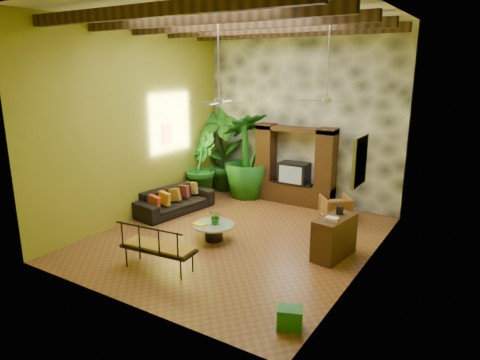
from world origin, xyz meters
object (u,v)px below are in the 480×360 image
Objects in this scene: entertainment_center at (294,171)px; iron_bench at (156,246)px; tall_plant_c at (247,155)px; tall_plant_a at (221,148)px; coffee_table at (214,230)px; side_console at (334,237)px; ceiling_fan_front at (219,92)px; green_bin at (290,318)px; sofa at (175,200)px; ceiling_fan_back at (327,91)px; wicker_armchair at (335,208)px; tall_plant_b at (200,166)px.

iron_bench is at bearing -94.39° from entertainment_center.
tall_plant_a is at bearing 171.53° from tall_plant_c.
iron_bench is (-0.06, -1.86, 0.28)m from coffee_table.
side_console is (4.92, -2.99, -0.97)m from tall_plant_a.
tall_plant_a reaches higher than tall_plant_c.
ceiling_fan_front reaches higher than tall_plant_c.
ceiling_fan_front is 0.71× the size of tall_plant_c.
entertainment_center reaches higher than green_bin.
side_console is at bearing -87.61° from sofa.
coffee_table is 2.75m from side_console.
ceiling_fan_front and ceiling_fan_back have the same top height.
ceiling_fan_front reaches higher than wicker_armchair.
wicker_armchair is at bearing -25.86° from entertainment_center.
green_bin is (5.24, -5.81, -1.25)m from tall_plant_a.
ceiling_fan_front is 1.18× the size of iron_bench.
ceiling_fan_front is 4.24m from tall_plant_b.
ceiling_fan_front is 1.90× the size of coffee_table.
ceiling_fan_back reaches higher than wicker_armchair.
ceiling_fan_back is at bearing 40.10° from coffee_table.
coffee_table is at bearing 82.38° from iron_bench.
tall_plant_a is 1.08× the size of tall_plant_c.
entertainment_center is at bearing 84.33° from coffee_table.
tall_plant_c is at bearing 38.29° from tall_plant_b.
side_console is at bearing -36.35° from tall_plant_c.
side_console is at bearing -55.23° from ceiling_fan_back.
green_bin is at bearing -74.68° from side_console.
tall_plant_b is at bearing 138.08° from green_bin.
side_console is at bearing 36.32° from iron_bench.
iron_bench is at bearing -137.24° from sofa.
ceiling_fan_front is 4.82× the size of green_bin.
tall_plant_a is at bearing 124.00° from ceiling_fan_front.
green_bin is (1.05, -3.86, -3.23)m from ceiling_fan_back.
ceiling_fan_front is at bearing -56.00° from tall_plant_a.
ceiling_fan_front is 1.00× the size of ceiling_fan_back.
iron_bench is (-1.97, -4.69, 0.21)m from wicker_armchair.
ceiling_fan_back is at bearing -24.93° from tall_plant_a.
entertainment_center is 3.34× the size of wicker_armchair.
wicker_armchair is 1.87× the size of green_bin.
tall_plant_b is 3.51m from coffee_table.
entertainment_center is 1.04× the size of sofa.
ceiling_fan_front is 3.93m from side_console.
entertainment_center is 1.29× the size of ceiling_fan_back.
coffee_table is (-0.36, -3.58, -0.71)m from entertainment_center.
tall_plant_a is at bearing 86.97° from tall_plant_b.
iron_bench is at bearing -91.91° from coffee_table.
sofa is 2.35× the size of coffee_table.
sofa is (-2.26, 1.03, -3.07)m from ceiling_fan_front.
wicker_armchair is (1.75, 2.78, -3.07)m from ceiling_fan_front.
tall_plant_c is at bearing 96.08° from iron_bench.
entertainment_center is 3.81m from side_console.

